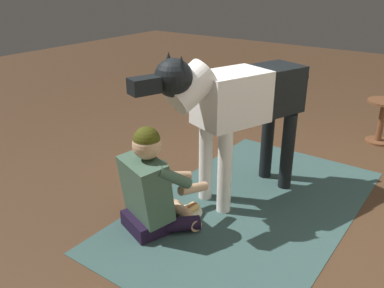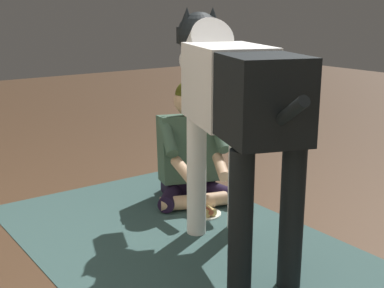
% 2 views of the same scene
% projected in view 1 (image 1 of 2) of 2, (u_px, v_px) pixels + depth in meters
% --- Properties ---
extents(ground_plane, '(15.31, 15.31, 0.00)m').
position_uv_depth(ground_plane, '(251.00, 195.00, 3.57)').
color(ground_plane, '#472F1E').
extents(area_rug, '(2.59, 1.52, 0.01)m').
position_uv_depth(area_rug, '(249.00, 207.00, 3.38)').
color(area_rug, '#334F4C').
rests_on(area_rug, ground).
extents(person_sitting_on_floor, '(0.69, 0.61, 0.82)m').
position_uv_depth(person_sitting_on_floor, '(152.00, 188.00, 3.00)').
color(person_sitting_on_floor, black).
rests_on(person_sitting_on_floor, ground).
extents(large_dog, '(1.65, 0.74, 1.30)m').
position_uv_depth(large_dog, '(237.00, 102.00, 3.21)').
color(large_dog, white).
rests_on(large_dog, ground).
extents(hot_dog_on_plate, '(0.22, 0.22, 0.06)m').
position_uv_depth(hot_dog_on_plate, '(189.00, 210.00, 3.29)').
color(hot_dog_on_plate, white).
rests_on(hot_dog_on_plate, ground).
extents(round_side_table, '(0.37, 0.37, 0.50)m').
position_uv_depth(round_side_table, '(382.00, 118.00, 4.56)').
color(round_side_table, brown).
rests_on(round_side_table, ground).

